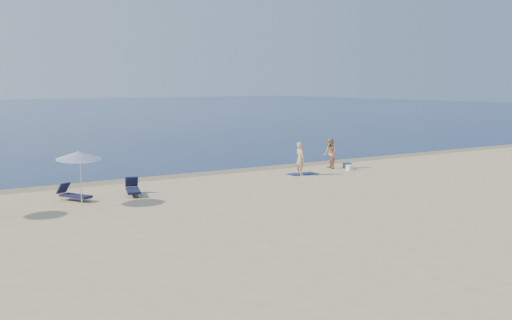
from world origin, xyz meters
The scene contains 9 objects.
wet_sand_strip centered at (0.00, 19.40, 0.00)m, with size 240.00×1.60×0.00m, color #847254.
person_left centered at (2.49, 15.99, 0.88)m, with size 0.65×0.42×1.77m, color tan.
person_right centered at (5.51, 17.08, 0.87)m, with size 0.84×0.66×1.74m, color tan.
beach_towel centered at (2.83, 16.20, 0.01)m, with size 1.60×0.89×0.03m, color #0F1C4C.
white_bag centered at (6.04, 16.02, 0.14)m, with size 0.33×0.28×0.28m, color white.
blue_cooler centered at (6.48, 16.71, 0.15)m, with size 0.42×0.30×0.30m, color #1F65AA.
umbrella_near centered at (-9.94, 14.39, 2.01)m, with size 2.21×2.22×2.30m.
lounger_left centered at (-9.85, 15.48, 0.26)m, with size 1.17×1.68×0.71m.
lounger_right centered at (-7.28, 15.30, 0.27)m, with size 1.07×1.78×0.75m.
Camera 1 is at (-18.29, -10.50, 4.89)m, focal length 45.00 mm.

